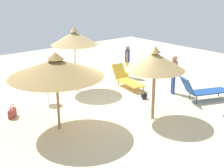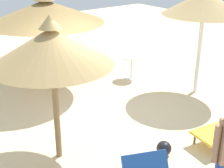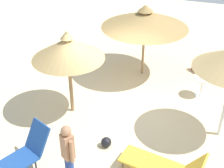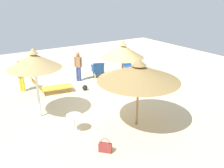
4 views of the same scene
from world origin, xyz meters
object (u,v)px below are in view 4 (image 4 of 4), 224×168
(parasol_umbrella_near_left, at_px, (139,73))
(lounge_chair_center, at_px, (130,66))
(person_standing_far_left, at_px, (78,65))
(handbag, at_px, (105,147))
(beach_ball, at_px, (85,88))
(lounge_chair_edge, at_px, (97,68))
(person_standing_front, at_px, (21,74))
(side_table_round, at_px, (74,120))
(parasol_umbrella_far_right, at_px, (123,51))
(parasol_umbrella_near_right, at_px, (34,61))
(lounge_chair_back, at_px, (51,86))

(parasol_umbrella_near_left, bearing_deg, lounge_chair_center, 55.65)
(person_standing_far_left, xyz_separation_m, handbag, (-2.05, -6.34, -0.77))
(lounge_chair_center, relative_size, beach_ball, 7.47)
(lounge_chair_edge, relative_size, beach_ball, 7.63)
(person_standing_front, xyz_separation_m, side_table_round, (0.70, -4.87, -0.46))
(parasol_umbrella_near_left, bearing_deg, parasol_umbrella_far_right, 64.86)
(person_standing_far_left, distance_m, handbag, 6.70)
(parasol_umbrella_far_right, bearing_deg, beach_ball, 143.17)
(parasol_umbrella_near_right, relative_size, lounge_chair_back, 1.40)
(beach_ball, bearing_deg, side_table_round, -121.79)
(parasol_umbrella_far_right, xyz_separation_m, parasol_umbrella_near_left, (-1.39, -2.95, 0.00))
(lounge_chair_center, bearing_deg, parasol_umbrella_near_right, -156.64)
(parasol_umbrella_far_right, xyz_separation_m, lounge_chair_edge, (0.11, 2.78, -1.60))
(lounge_chair_edge, xyz_separation_m, lounge_chair_back, (-3.27, -1.12, -0.09))
(person_standing_far_left, relative_size, handbag, 3.33)
(person_standing_far_left, bearing_deg, handbag, -107.90)
(lounge_chair_center, bearing_deg, handbag, -131.81)
(parasol_umbrella_near_right, bearing_deg, parasol_umbrella_far_right, 4.88)
(parasol_umbrella_far_right, distance_m, parasol_umbrella_near_right, 4.31)
(side_table_round, bearing_deg, beach_ball, 58.21)
(person_standing_front, height_order, beach_ball, person_standing_front)
(person_standing_front, bearing_deg, parasol_umbrella_far_right, -32.55)
(parasol_umbrella_near_right, relative_size, person_standing_front, 1.76)
(parasol_umbrella_near_left, xyz_separation_m, side_table_round, (-2.19, 0.81, -1.63))
(parasol_umbrella_near_left, xyz_separation_m, handbag, (-1.87, -0.81, -1.90))
(parasol_umbrella_near_right, relative_size, beach_ball, 10.21)
(lounge_chair_center, bearing_deg, lounge_chair_edge, 172.68)
(parasol_umbrella_near_right, distance_m, lounge_chair_center, 7.49)
(lounge_chair_edge, xyz_separation_m, person_standing_far_left, (-1.33, -0.21, 0.47))
(person_standing_far_left, distance_m, side_table_round, 5.30)
(parasol_umbrella_near_left, height_order, beach_ball, parasol_umbrella_near_left)
(parasol_umbrella_far_right, bearing_deg, person_standing_front, 147.45)
(side_table_round, bearing_deg, parasol_umbrella_far_right, 30.91)
(person_standing_far_left, bearing_deg, lounge_chair_back, -154.85)
(parasol_umbrella_near_left, height_order, person_standing_front, parasol_umbrella_near_left)
(parasol_umbrella_near_right, height_order, person_standing_front, parasol_umbrella_near_right)
(person_standing_front, relative_size, beach_ball, 5.82)
(beach_ball, bearing_deg, parasol_umbrella_near_left, -87.90)
(person_standing_front, bearing_deg, lounge_chair_back, -43.59)
(person_standing_front, height_order, handbag, person_standing_front)
(parasol_umbrella_near_right, xyz_separation_m, handbag, (1.03, -3.39, -2.15))
(handbag, height_order, side_table_round, side_table_round)
(parasol_umbrella_far_right, relative_size, side_table_round, 3.95)
(beach_ball, bearing_deg, lounge_chair_back, 162.44)
(lounge_chair_center, bearing_deg, lounge_chair_back, -171.38)
(handbag, bearing_deg, parasol_umbrella_near_left, 23.31)
(person_standing_front, distance_m, side_table_round, 4.94)
(lounge_chair_center, height_order, handbag, lounge_chair_center)
(lounge_chair_edge, bearing_deg, lounge_chair_center, -7.32)
(parasol_umbrella_near_right, xyz_separation_m, lounge_chair_back, (1.13, 2.03, -1.95))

